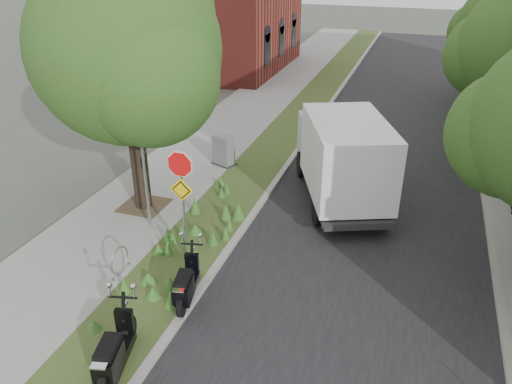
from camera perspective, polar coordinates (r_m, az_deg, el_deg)
ground at (r=12.91m, az=-3.34°, el=-10.38°), size 120.00×120.00×0.00m
sidewalk_near at (r=22.52m, az=-3.96°, el=6.74°), size 3.50×60.00×0.12m
verge at (r=21.66m, az=2.82°, el=5.94°), size 2.00×60.00×0.12m
kerb_near at (r=21.43m, az=5.40°, el=5.63°), size 0.20×60.00×0.13m
road at (r=21.00m, az=14.72°, el=4.19°), size 7.00×60.00×0.01m
kerb_far at (r=21.10m, az=24.18°, el=2.93°), size 0.20×60.00×0.13m
street_tree_main at (r=15.04m, az=-14.65°, el=14.55°), size 6.21×5.54×7.66m
bare_post at (r=14.53m, az=-12.70°, el=3.16°), size 0.08×0.08×4.00m
bike_hoop at (r=13.31m, az=-15.33°, el=-7.55°), size 0.06×0.78×0.77m
sign_assembly at (r=12.66m, az=-8.53°, el=0.91°), size 0.94×0.08×3.22m
fence_far at (r=20.98m, az=26.37°, el=4.14°), size 0.04×24.00×1.00m
brick_building at (r=34.42m, az=-4.73°, el=20.88°), size 9.40×10.40×8.30m
far_tree_c at (r=27.93m, az=25.77°, el=16.50°), size 4.37×3.89×5.93m
scooter_near at (r=10.56m, az=-15.96°, el=-17.66°), size 0.73×1.97×0.95m
scooter_far at (r=11.98m, az=-8.03°, el=-10.77°), size 0.63×1.82×0.88m
box_truck at (r=16.28m, az=9.85°, el=4.21°), size 4.05×5.93×2.51m
utility_cabinet at (r=18.95m, az=-3.73°, el=4.72°), size 1.00×0.83×1.13m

